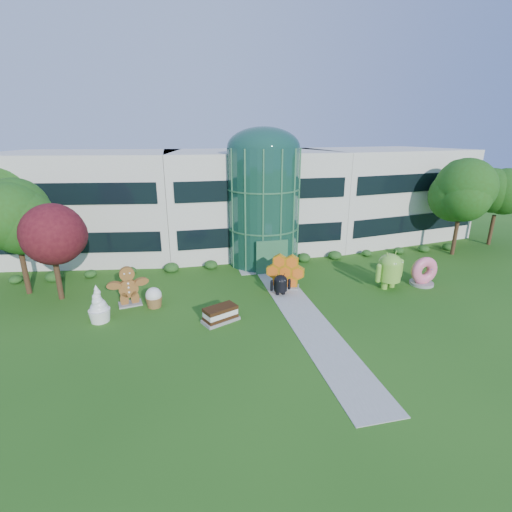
{
  "coord_description": "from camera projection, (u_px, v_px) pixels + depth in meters",
  "views": [
    {
      "loc": [
        -7.57,
        -18.39,
        10.92
      ],
      "look_at": [
        -1.99,
        6.0,
        2.6
      ],
      "focal_mm": 26.0,
      "sensor_mm": 36.0,
      "label": 1
    }
  ],
  "objects": [
    {
      "name": "ground",
      "position": [
        311.0,
        326.0,
        22.06
      ],
      "size": [
        140.0,
        140.0,
        0.0
      ],
      "primitive_type": "plane",
      "color": "#215114",
      "rests_on": "ground"
    },
    {
      "name": "building",
      "position": [
        249.0,
        199.0,
        37.24
      ],
      "size": [
        46.0,
        15.0,
        9.3
      ],
      "primitive_type": null,
      "color": "beige",
      "rests_on": "ground"
    },
    {
      "name": "atrium",
      "position": [
        263.0,
        207.0,
        31.61
      ],
      "size": [
        6.0,
        6.0,
        9.8
      ],
      "primitive_type": "cylinder",
      "color": "#194738",
      "rests_on": "ground"
    },
    {
      "name": "walkway",
      "position": [
        300.0,
        311.0,
        23.9
      ],
      "size": [
        2.4,
        20.0,
        0.04
      ],
      "primitive_type": "cube",
      "color": "#9E9E93",
      "rests_on": "ground"
    },
    {
      "name": "tree_red",
      "position": [
        54.0,
        258.0,
        24.77
      ],
      "size": [
        4.0,
        4.0,
        6.0
      ],
      "primitive_type": null,
      "color": "#3F0C14",
      "rests_on": "ground"
    },
    {
      "name": "trees_backdrop",
      "position": [
        260.0,
        213.0,
        32.76
      ],
      "size": [
        52.0,
        8.0,
        8.4
      ],
      "primitive_type": null,
      "color": "#234C13",
      "rests_on": "ground"
    },
    {
      "name": "android_green",
      "position": [
        390.0,
        268.0,
        27.06
      ],
      "size": [
        3.12,
        2.49,
        3.09
      ],
      "primitive_type": null,
      "rotation": [
        0.0,
        0.0,
        0.27
      ],
      "color": "#78B73A",
      "rests_on": "ground"
    },
    {
      "name": "android_black",
      "position": [
        281.0,
        283.0,
        26.03
      ],
      "size": [
        1.56,
        1.06,
        1.75
      ],
      "primitive_type": null,
      "rotation": [
        0.0,
        0.0,
        -0.02
      ],
      "color": "black",
      "rests_on": "ground"
    },
    {
      "name": "donut",
      "position": [
        423.0,
        271.0,
        27.74
      ],
      "size": [
        2.22,
        1.17,
        2.25
      ],
      "primitive_type": null,
      "rotation": [
        0.0,
        0.0,
        0.06
      ],
      "color": "#EC5979",
      "rests_on": "ground"
    },
    {
      "name": "gingerbread",
      "position": [
        128.0,
        286.0,
        24.4
      ],
      "size": [
        3.1,
        1.67,
        2.72
      ],
      "primitive_type": null,
      "rotation": [
        0.0,
        0.0,
        0.19
      ],
      "color": "brown",
      "rests_on": "ground"
    },
    {
      "name": "ice_cream_sandwich",
      "position": [
        220.0,
        314.0,
        22.45
      ],
      "size": [
        2.45,
        1.9,
        0.98
      ],
      "primitive_type": null,
      "rotation": [
        0.0,
        0.0,
        0.42
      ],
      "color": "black",
      "rests_on": "ground"
    },
    {
      "name": "honeycomb",
      "position": [
        285.0,
        273.0,
        27.17
      ],
      "size": [
        3.14,
        2.18,
        2.33
      ],
      "primitive_type": null,
      "rotation": [
        0.0,
        0.0,
        -0.42
      ],
      "color": "orange",
      "rests_on": "ground"
    },
    {
      "name": "froyo",
      "position": [
        98.0,
        304.0,
        22.27
      ],
      "size": [
        1.73,
        1.73,
        2.34
      ],
      "primitive_type": null,
      "rotation": [
        0.0,
        0.0,
        0.32
      ],
      "color": "white",
      "rests_on": "ground"
    },
    {
      "name": "cupcake",
      "position": [
        154.0,
        297.0,
        24.31
      ],
      "size": [
        1.19,
        1.19,
        1.35
      ],
      "primitive_type": null,
      "rotation": [
        0.0,
        0.0,
        -0.05
      ],
      "color": "white",
      "rests_on": "ground"
    }
  ]
}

